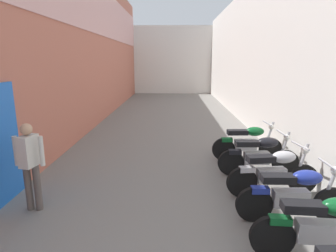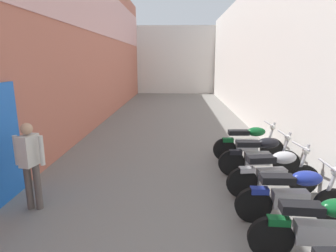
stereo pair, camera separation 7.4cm
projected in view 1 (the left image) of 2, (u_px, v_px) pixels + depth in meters
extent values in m
plane|color=slate|center=(170.00, 142.00, 9.16)|extent=(39.24, 39.24, 0.00)
cube|color=#B76651|center=(84.00, 42.00, 10.44)|extent=(0.40, 23.24, 6.47)
cube|color=blue|center=(1.00, 145.00, 5.06)|extent=(0.06, 1.10, 2.20)
cube|color=#DBA39E|center=(88.00, 1.00, 10.11)|extent=(0.04, 23.24, 2.07)
cube|color=silver|center=(258.00, 56.00, 10.42)|extent=(0.40, 23.24, 5.46)
cube|color=silver|center=(173.00, 60.00, 22.80)|extent=(9.03, 2.00, 5.18)
cylinder|color=black|center=(272.00, 237.00, 3.74)|extent=(0.60, 0.12, 0.60)
cube|color=#9E9EA3|center=(318.00, 231.00, 3.66)|extent=(0.57, 0.24, 0.28)
cube|color=black|center=(303.00, 207.00, 3.60)|extent=(0.53, 0.26, 0.12)
cube|color=#0F5123|center=(280.00, 220.00, 3.67)|extent=(0.29, 0.16, 0.10)
cylinder|color=black|center=(331.00, 205.00, 4.56)|extent=(0.60, 0.08, 0.60)
cylinder|color=black|center=(254.00, 205.00, 4.58)|extent=(0.60, 0.08, 0.60)
cube|color=#9E9EA3|center=(290.00, 198.00, 4.54)|extent=(0.56, 0.20, 0.28)
ellipsoid|color=navy|center=(307.00, 178.00, 4.46)|extent=(0.48, 0.26, 0.24)
cube|color=black|center=(278.00, 178.00, 4.47)|extent=(0.52, 0.22, 0.12)
cylinder|color=#9E9EA3|center=(330.00, 185.00, 4.48)|extent=(0.25, 0.06, 0.77)
cylinder|color=#9E9EA3|center=(328.00, 165.00, 4.40)|extent=(0.04, 0.58, 0.04)
sphere|color=silver|center=(335.00, 171.00, 4.42)|extent=(0.14, 0.14, 0.14)
cube|color=navy|center=(260.00, 190.00, 4.52)|extent=(0.28, 0.14, 0.10)
cylinder|color=black|center=(303.00, 179.00, 5.56)|extent=(0.61, 0.16, 0.60)
cylinder|color=black|center=(242.00, 182.00, 5.43)|extent=(0.61, 0.16, 0.60)
cube|color=#9E9EA3|center=(271.00, 175.00, 5.46)|extent=(0.58, 0.27, 0.28)
ellipsoid|color=#B7B7BC|center=(284.00, 157.00, 5.40)|extent=(0.51, 0.32, 0.24)
cube|color=black|center=(261.00, 159.00, 5.36)|extent=(0.54, 0.29, 0.12)
cylinder|color=#9E9EA3|center=(301.00, 163.00, 5.47)|extent=(0.25, 0.09, 0.77)
cylinder|color=#9E9EA3|center=(300.00, 146.00, 5.39)|extent=(0.11, 0.58, 0.04)
sphere|color=silver|center=(305.00, 150.00, 5.42)|extent=(0.14, 0.14, 0.14)
cube|color=#B7B7BC|center=(247.00, 169.00, 5.38)|extent=(0.30, 0.18, 0.10)
cylinder|color=black|center=(285.00, 163.00, 6.46)|extent=(0.60, 0.09, 0.60)
cylinder|color=black|center=(231.00, 163.00, 6.46)|extent=(0.60, 0.09, 0.60)
cube|color=#9E9EA3|center=(256.00, 158.00, 6.43)|extent=(0.56, 0.21, 0.28)
ellipsoid|color=black|center=(268.00, 143.00, 6.35)|extent=(0.49, 0.27, 0.24)
cube|color=black|center=(247.00, 143.00, 6.35)|extent=(0.52, 0.23, 0.12)
cylinder|color=#9E9EA3|center=(284.00, 148.00, 6.38)|extent=(0.25, 0.07, 0.77)
cylinder|color=#9E9EA3|center=(282.00, 133.00, 6.30)|extent=(0.05, 0.58, 0.04)
sphere|color=silver|center=(287.00, 137.00, 6.32)|extent=(0.14, 0.14, 0.14)
cube|color=black|center=(235.00, 152.00, 6.40)|extent=(0.28, 0.15, 0.10)
cylinder|color=black|center=(270.00, 149.00, 7.46)|extent=(0.60, 0.11, 0.60)
cylinder|color=black|center=(223.00, 149.00, 7.43)|extent=(0.60, 0.11, 0.60)
cube|color=#9E9EA3|center=(245.00, 145.00, 7.42)|extent=(0.57, 0.22, 0.28)
ellipsoid|color=#0F5123|center=(255.00, 131.00, 7.34)|extent=(0.49, 0.28, 0.24)
cube|color=black|center=(237.00, 132.00, 7.34)|extent=(0.53, 0.24, 0.12)
cylinder|color=#9E9EA3|center=(269.00, 136.00, 7.38)|extent=(0.25, 0.07, 0.77)
cylinder|color=#9E9EA3|center=(267.00, 123.00, 7.30)|extent=(0.06, 0.58, 0.04)
sphere|color=silver|center=(271.00, 127.00, 7.32)|extent=(0.14, 0.14, 0.14)
cube|color=#0F5123|center=(227.00, 140.00, 7.38)|extent=(0.29, 0.15, 0.10)
cylinder|color=#564C47|center=(29.00, 188.00, 4.93)|extent=(0.12, 0.12, 0.82)
cylinder|color=#564C47|center=(38.00, 188.00, 4.93)|extent=(0.12, 0.12, 0.82)
cube|color=beige|center=(29.00, 151.00, 4.78)|extent=(0.27, 0.37, 0.54)
sphere|color=tan|center=(26.00, 129.00, 4.69)|extent=(0.20, 0.20, 0.20)
cylinder|color=beige|center=(16.00, 151.00, 4.78)|extent=(0.08, 0.08, 0.52)
cylinder|color=beige|center=(42.00, 151.00, 4.77)|extent=(0.08, 0.08, 0.52)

